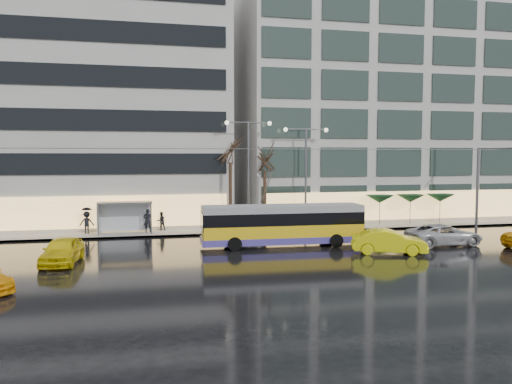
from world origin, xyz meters
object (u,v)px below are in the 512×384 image
object	(u,v)px
bus_shelter	(120,211)
taxi_a	(62,251)
trolleybus	(282,226)
street_lamp_near	(248,159)

from	to	relation	value
bus_shelter	taxi_a	distance (m)	10.63
trolleybus	bus_shelter	bearing A→B (deg)	146.73
street_lamp_near	taxi_a	xyz separation A→B (m)	(-13.14, -10.31, -5.21)
bus_shelter	street_lamp_near	xyz separation A→B (m)	(10.38, 0.11, 4.03)
bus_shelter	taxi_a	bearing A→B (deg)	-105.15
trolleybus	taxi_a	world-z (taller)	trolleybus
trolleybus	street_lamp_near	size ratio (longest dim) A/B	1.25
trolleybus	street_lamp_near	world-z (taller)	street_lamp_near
bus_shelter	trolleybus	bearing A→B (deg)	-33.27
street_lamp_near	bus_shelter	bearing A→B (deg)	-179.37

